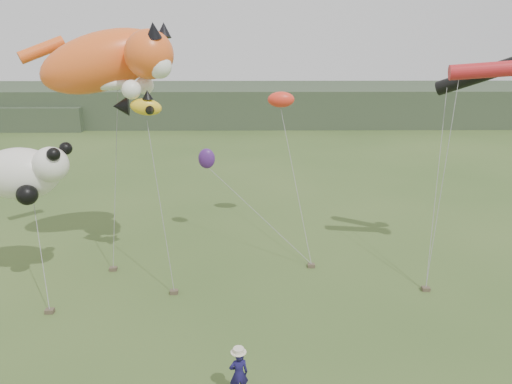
% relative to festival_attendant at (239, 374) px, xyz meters
% --- Properties ---
extents(ground, '(120.00, 120.00, 0.00)m').
position_rel_festival_attendant_xyz_m(ground, '(0.40, 0.93, -0.76)').
color(ground, '#385123').
rests_on(ground, ground).
extents(headland, '(90.00, 13.00, 4.00)m').
position_rel_festival_attendant_xyz_m(headland, '(-2.71, 45.62, 1.17)').
color(headland, '#2D3D28').
rests_on(headland, ground).
extents(festival_attendant, '(0.62, 0.48, 1.51)m').
position_rel_festival_attendant_xyz_m(festival_attendant, '(0.00, 0.00, 0.00)').
color(festival_attendant, '#171246').
rests_on(festival_attendant, ground).
extents(sandbag_anchors, '(14.83, 3.91, 0.16)m').
position_rel_festival_attendant_xyz_m(sandbag_anchors, '(-1.02, 6.50, -0.68)').
color(sandbag_anchors, brown).
rests_on(sandbag_anchors, ground).
extents(cat_kite, '(6.77, 3.89, 3.56)m').
position_rel_festival_attendant_xyz_m(cat_kite, '(-5.18, 8.85, 8.08)').
color(cat_kite, '#FF6121').
rests_on(cat_kite, ground).
extents(fish_kite, '(2.05, 1.35, 1.05)m').
position_rel_festival_attendant_xyz_m(fish_kite, '(-4.04, 7.54, 6.46)').
color(fish_kite, yellow).
rests_on(fish_kite, ground).
extents(tube_kites, '(3.45, 3.27, 1.82)m').
position_rel_festival_attendant_xyz_m(tube_kites, '(10.02, 8.49, 7.66)').
color(tube_kites, black).
rests_on(tube_kites, ground).
extents(panda_kite, '(3.59, 2.32, 2.23)m').
position_rel_festival_attendant_xyz_m(panda_kite, '(-8.39, 6.86, 3.99)').
color(panda_kite, white).
rests_on(panda_kite, ground).
extents(misc_kites, '(4.71, 1.52, 3.63)m').
position_rel_festival_attendant_xyz_m(misc_kites, '(0.50, 12.42, 5.02)').
color(misc_kites, '#FA3622').
rests_on(misc_kites, ground).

